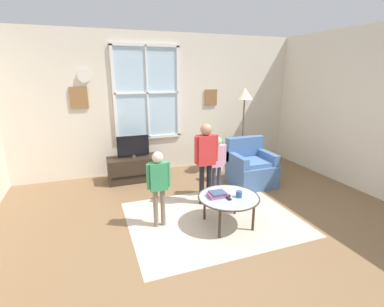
% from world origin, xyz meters
% --- Properties ---
extents(ground_plane, '(6.59, 5.87, 0.02)m').
position_xyz_m(ground_plane, '(0.00, 0.00, -0.01)').
color(ground_plane, brown).
extents(back_wall, '(5.99, 0.17, 2.85)m').
position_xyz_m(back_wall, '(-0.01, 2.69, 1.43)').
color(back_wall, beige).
rests_on(back_wall, ground_plane).
extents(area_rug, '(2.40, 1.92, 0.01)m').
position_xyz_m(area_rug, '(0.07, 0.20, 0.00)').
color(area_rug, '#C6B29E').
rests_on(area_rug, ground_plane).
extents(tv_stand, '(1.01, 0.48, 0.47)m').
position_xyz_m(tv_stand, '(-0.74, 2.16, 0.24)').
color(tv_stand, '#2D2319').
rests_on(tv_stand, ground_plane).
extents(television, '(0.60, 0.08, 0.43)m').
position_xyz_m(television, '(-0.74, 2.16, 0.70)').
color(television, '#4C4C4C').
rests_on(television, tv_stand).
extents(armchair, '(0.76, 0.74, 0.87)m').
position_xyz_m(armchair, '(1.30, 1.19, 0.33)').
color(armchair, '#476B9E').
rests_on(armchair, ground_plane).
extents(coffee_table, '(0.85, 0.85, 0.44)m').
position_xyz_m(coffee_table, '(0.20, -0.03, 0.41)').
color(coffee_table, '#99B2B7').
rests_on(coffee_table, ground_plane).
extents(book_stack, '(0.26, 0.18, 0.07)m').
position_xyz_m(book_stack, '(0.05, 0.02, 0.47)').
color(book_stack, '#8E5FB7').
rests_on(book_stack, coffee_table).
extents(cup, '(0.08, 0.08, 0.09)m').
position_xyz_m(cup, '(0.32, -0.09, 0.47)').
color(cup, '#334C8C').
rests_on(cup, coffee_table).
extents(remote_near_books, '(0.04, 0.14, 0.02)m').
position_xyz_m(remote_near_books, '(0.16, -0.08, 0.44)').
color(remote_near_books, black).
rests_on(remote_near_books, coffee_table).
extents(remote_near_cup, '(0.08, 0.15, 0.02)m').
position_xyz_m(remote_near_cup, '(0.19, 0.03, 0.44)').
color(remote_near_cup, black).
rests_on(remote_near_cup, coffee_table).
extents(person_red_shirt, '(0.40, 0.18, 1.32)m').
position_xyz_m(person_red_shirt, '(0.17, 0.71, 0.83)').
color(person_red_shirt, black).
rests_on(person_red_shirt, ground_plane).
extents(person_green_shirt, '(0.32, 0.15, 1.08)m').
position_xyz_m(person_green_shirt, '(-0.70, 0.28, 0.68)').
color(person_green_shirt, '#726656').
rests_on(person_green_shirt, ground_plane).
extents(person_pink_shirt, '(0.32, 0.14, 1.05)m').
position_xyz_m(person_pink_shirt, '(0.47, 0.93, 0.66)').
color(person_pink_shirt, '#333851').
rests_on(person_pink_shirt, ground_plane).
extents(potted_plant_by_window, '(0.35, 0.35, 0.76)m').
position_xyz_m(potted_plant_by_window, '(1.03, 2.19, 0.40)').
color(potted_plant_by_window, silver).
rests_on(potted_plant_by_window, ground_plane).
extents(floor_lamp, '(0.32, 0.32, 1.78)m').
position_xyz_m(floor_lamp, '(1.41, 1.72, 1.49)').
color(floor_lamp, black).
rests_on(floor_lamp, ground_plane).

